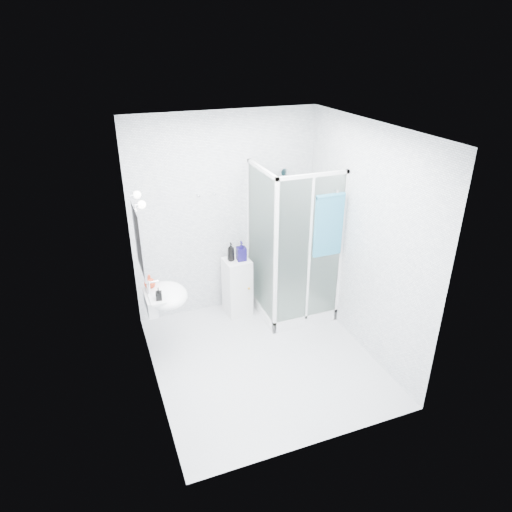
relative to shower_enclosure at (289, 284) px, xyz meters
name	(u,v)px	position (x,y,z in m)	size (l,w,h in m)	color
room	(264,257)	(-0.67, -0.77, 0.85)	(2.40, 2.60, 2.60)	silver
shower_enclosure	(289,284)	(0.00, 0.00, 0.00)	(0.90, 0.95, 2.00)	white
wall_basin	(164,296)	(-1.66, -0.32, 0.35)	(0.46, 0.56, 0.35)	white
mirror	(138,240)	(-1.85, -0.32, 1.05)	(0.02, 0.60, 0.70)	white
vanity_lights	(139,200)	(-1.80, -0.32, 1.47)	(0.10, 0.40, 0.08)	silver
wall_hooks	(206,195)	(-0.92, 0.49, 1.17)	(0.23, 0.06, 0.03)	silver
storage_cabinet	(237,286)	(-0.61, 0.29, -0.06)	(0.34, 0.36, 0.77)	silver
hand_towel	(329,224)	(0.29, -0.40, 0.95)	(0.36, 0.05, 0.76)	teal
shampoo_bottle_a	(231,252)	(-0.68, 0.30, 0.45)	(0.09, 0.09, 0.24)	black
shampoo_bottle_b	(241,251)	(-0.56, 0.27, 0.46)	(0.12, 0.12, 0.26)	#120B45
soap_dispenser_orange	(150,281)	(-1.78, -0.19, 0.50)	(0.13, 0.13, 0.16)	#B33015
soap_dispenser_black	(159,294)	(-1.73, -0.48, 0.48)	(0.06, 0.06, 0.14)	black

